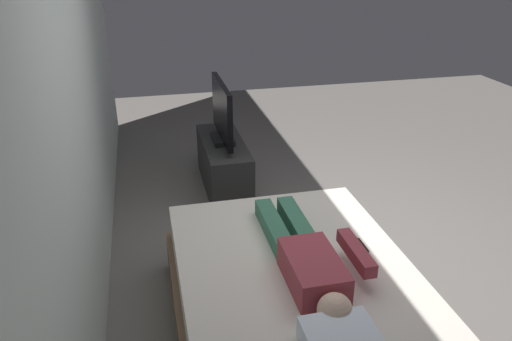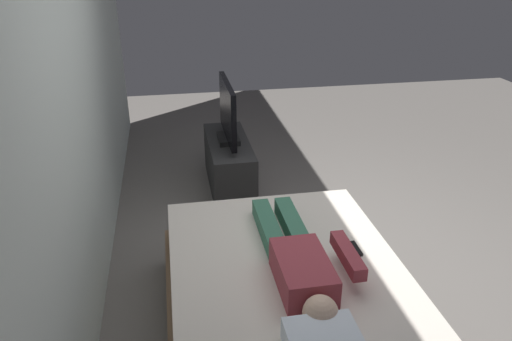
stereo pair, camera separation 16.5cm
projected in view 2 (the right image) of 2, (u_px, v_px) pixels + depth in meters
ground_plane at (322, 267)px, 3.79m from camera, size 10.00×10.00×0.00m
back_wall at (77, 88)px, 3.27m from camera, size 6.40×0.10×2.80m
bed at (290, 313)px, 2.94m from camera, size 2.03×1.45×0.54m
person at (299, 260)px, 2.82m from camera, size 1.26×0.46×0.18m
remote at (355, 249)px, 3.05m from camera, size 0.15×0.04×0.02m
tv_stand at (229, 164)px, 4.94m from camera, size 1.10×0.40×0.50m
tv at (228, 113)px, 4.71m from camera, size 0.88×0.20×0.59m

